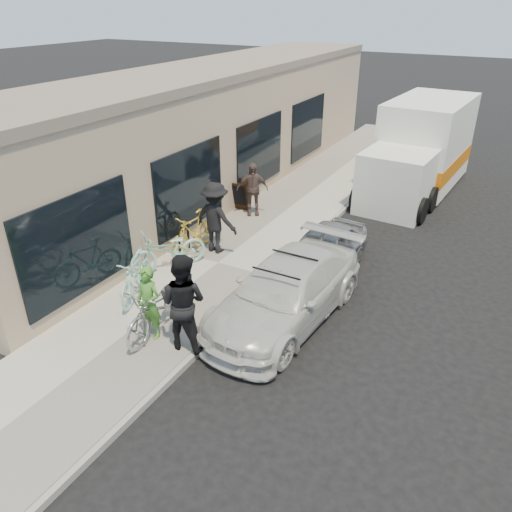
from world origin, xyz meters
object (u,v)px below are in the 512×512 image
at_px(sedan_white, 286,292).
at_px(tandem_bike, 160,307).
at_px(cruiser_bike_b, 169,250).
at_px(bystander_a, 215,218).
at_px(cruiser_bike_c, 193,232).
at_px(bike_rack, 184,236).
at_px(sandwich_board, 241,195).
at_px(cruiser_bike_a, 136,277).
at_px(woman_rider, 149,303).
at_px(man_standing, 183,302).
at_px(bystander_b, 252,189).
at_px(moving_truck, 420,152).
at_px(sedan_silver, 323,250).

height_order(sedan_white, tandem_bike, sedan_white).
height_order(cruiser_bike_b, bystander_a, bystander_a).
bearing_deg(cruiser_bike_c, bike_rack, -104.15).
relative_size(sandwich_board, cruiser_bike_a, 0.52).
xyz_separation_m(sedan_white, woman_rider, (-1.99, -2.03, 0.25)).
relative_size(bike_rack, sedan_white, 0.18).
height_order(sedan_white, cruiser_bike_a, sedan_white).
bearing_deg(man_standing, bystander_b, -77.94).
relative_size(man_standing, bystander_b, 1.20).
bearing_deg(bystander_b, cruiser_bike_a, -121.21).
bearing_deg(cruiser_bike_a, cruiser_bike_c, 75.99).
bearing_deg(cruiser_bike_b, cruiser_bike_c, 121.96).
bearing_deg(cruiser_bike_a, moving_truck, 51.67).
bearing_deg(man_standing, cruiser_bike_a, -30.65).
distance_m(moving_truck, bystander_a, 8.63).
relative_size(sedan_silver, tandem_bike, 1.58).
bearing_deg(bystander_b, bystander_a, -113.76).
relative_size(bike_rack, man_standing, 0.44).
xyz_separation_m(moving_truck, cruiser_bike_c, (-3.98, -8.19, -0.67)).
bearing_deg(man_standing, moving_truck, -104.61).
height_order(sedan_white, woman_rider, woman_rider).
height_order(sedan_white, bystander_a, bystander_a).
height_order(sedan_silver, tandem_bike, tandem_bike).
distance_m(bike_rack, man_standing, 3.91).
xyz_separation_m(man_standing, cruiser_bike_b, (-2.16, 2.31, -0.47)).
distance_m(sandwich_board, bystander_a, 3.08).
xyz_separation_m(sedan_silver, cruiser_bike_b, (-3.25, -2.02, 0.10)).
bearing_deg(woman_rider, sedan_white, 47.75).
bearing_deg(bike_rack, sedan_silver, 19.46).
xyz_separation_m(bike_rack, man_standing, (2.30, -3.13, 0.46)).
bearing_deg(cruiser_bike_c, sedan_white, -19.03).
relative_size(bike_rack, cruiser_bike_b, 0.44).
bearing_deg(bike_rack, cruiser_bike_a, -81.87).
relative_size(cruiser_bike_c, bystander_a, 0.95).
height_order(bike_rack, woman_rider, woman_rider).
bearing_deg(cruiser_bike_a, sedan_white, -1.04).
height_order(tandem_bike, bystander_b, bystander_b).
bearing_deg(tandem_bike, cruiser_bike_b, 120.82).
height_order(sedan_silver, man_standing, man_standing).
distance_m(woman_rider, man_standing, 0.81).
bearing_deg(bike_rack, tandem_bike, -62.02).
xyz_separation_m(moving_truck, tandem_bike, (-2.51, -11.45, -0.67)).
distance_m(sedan_silver, bystander_b, 3.80).
xyz_separation_m(tandem_bike, bystander_b, (-1.34, 6.22, 0.27)).
bearing_deg(bystander_b, moving_truck, 21.53).
distance_m(bike_rack, sedan_silver, 3.60).
bearing_deg(cruiser_bike_c, cruiser_bike_b, -83.38).
bearing_deg(man_standing, sedan_silver, -110.08).
relative_size(cruiser_bike_c, bystander_b, 1.10).
bearing_deg(sandwich_board, cruiser_bike_b, -89.06).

